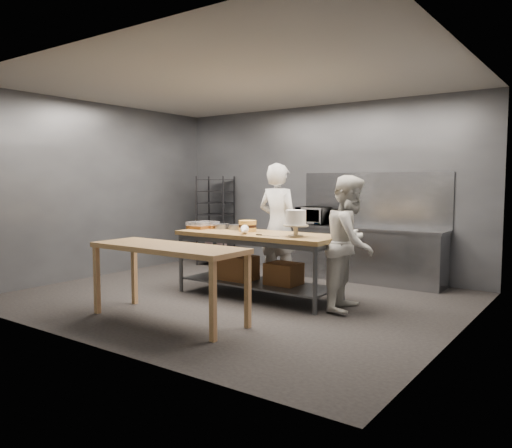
{
  "coord_description": "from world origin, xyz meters",
  "views": [
    {
      "loc": [
        4.28,
        -5.51,
        1.65
      ],
      "look_at": [
        0.21,
        0.17,
        1.05
      ],
      "focal_mm": 35.0,
      "sensor_mm": 36.0,
      "label": 1
    }
  ],
  "objects_px": {
    "near_counter": "(168,252)",
    "frosted_cake_stand": "(296,220)",
    "speed_rack": "(216,221)",
    "layer_cake": "(248,226)",
    "work_table": "(258,257)",
    "chef_behind": "(278,225)",
    "chef_right": "(350,243)",
    "microwave": "(313,216)"
  },
  "relations": [
    {
      "from": "chef_right",
      "to": "microwave",
      "type": "xyz_separation_m",
      "value": [
        -1.57,
        1.84,
        0.19
      ]
    },
    {
      "from": "near_counter",
      "to": "speed_rack",
      "type": "bearing_deg",
      "value": 122.32
    },
    {
      "from": "work_table",
      "to": "speed_rack",
      "type": "distance_m",
      "value": 3.02
    },
    {
      "from": "near_counter",
      "to": "chef_behind",
      "type": "distance_m",
      "value": 2.37
    },
    {
      "from": "work_table",
      "to": "chef_right",
      "type": "bearing_deg",
      "value": 4.36
    },
    {
      "from": "microwave",
      "to": "frosted_cake_stand",
      "type": "height_order",
      "value": "frosted_cake_stand"
    },
    {
      "from": "chef_right",
      "to": "chef_behind",
      "type": "bearing_deg",
      "value": 58.08
    },
    {
      "from": "speed_rack",
      "to": "frosted_cake_stand",
      "type": "bearing_deg",
      "value": -33.0
    },
    {
      "from": "layer_cake",
      "to": "chef_behind",
      "type": "bearing_deg",
      "value": 81.61
    },
    {
      "from": "chef_behind",
      "to": "layer_cake",
      "type": "xyz_separation_m",
      "value": [
        -0.1,
        -0.67,
        0.04
      ]
    },
    {
      "from": "work_table",
      "to": "frosted_cake_stand",
      "type": "distance_m",
      "value": 0.92
    },
    {
      "from": "microwave",
      "to": "frosted_cake_stand",
      "type": "xyz_separation_m",
      "value": [
        0.89,
        -2.06,
        0.1
      ]
    },
    {
      "from": "speed_rack",
      "to": "microwave",
      "type": "xyz_separation_m",
      "value": [
        2.17,
        0.08,
        0.19
      ]
    },
    {
      "from": "work_table",
      "to": "chef_right",
      "type": "height_order",
      "value": "chef_right"
    },
    {
      "from": "speed_rack",
      "to": "microwave",
      "type": "relative_size",
      "value": 3.23
    },
    {
      "from": "chef_right",
      "to": "layer_cake",
      "type": "xyz_separation_m",
      "value": [
        -1.62,
        -0.03,
        0.14
      ]
    },
    {
      "from": "microwave",
      "to": "layer_cake",
      "type": "bearing_deg",
      "value": -91.46
    },
    {
      "from": "work_table",
      "to": "chef_right",
      "type": "relative_size",
      "value": 1.39
    },
    {
      "from": "speed_rack",
      "to": "layer_cake",
      "type": "relative_size",
      "value": 6.86
    },
    {
      "from": "frosted_cake_stand",
      "to": "layer_cake",
      "type": "xyz_separation_m",
      "value": [
        -0.93,
        0.19,
        -0.15
      ]
    },
    {
      "from": "speed_rack",
      "to": "microwave",
      "type": "bearing_deg",
      "value": 2.11
    },
    {
      "from": "near_counter",
      "to": "frosted_cake_stand",
      "type": "relative_size",
      "value": 5.66
    },
    {
      "from": "layer_cake",
      "to": "work_table",
      "type": "bearing_deg",
      "value": -17.78
    },
    {
      "from": "work_table",
      "to": "near_counter",
      "type": "bearing_deg",
      "value": -95.23
    },
    {
      "from": "near_counter",
      "to": "frosted_cake_stand",
      "type": "distance_m",
      "value": 1.76
    },
    {
      "from": "chef_right",
      "to": "frosted_cake_stand",
      "type": "bearing_deg",
      "value": 99.01
    },
    {
      "from": "work_table",
      "to": "frosted_cake_stand",
      "type": "relative_size",
      "value": 6.79
    },
    {
      "from": "near_counter",
      "to": "microwave",
      "type": "bearing_deg",
      "value": 90.58
    },
    {
      "from": "work_table",
      "to": "layer_cake",
      "type": "xyz_separation_m",
      "value": [
        -0.23,
        0.07,
        0.43
      ]
    },
    {
      "from": "chef_right",
      "to": "work_table",
      "type": "bearing_deg",
      "value": 85.28
    },
    {
      "from": "work_table",
      "to": "layer_cake",
      "type": "distance_m",
      "value": 0.49
    },
    {
      "from": "near_counter",
      "to": "frosted_cake_stand",
      "type": "bearing_deg",
      "value": 60.45
    },
    {
      "from": "frosted_cake_stand",
      "to": "layer_cake",
      "type": "relative_size",
      "value": 1.38
    },
    {
      "from": "chef_behind",
      "to": "speed_rack",
      "type": "bearing_deg",
      "value": -24.73
    },
    {
      "from": "chef_right",
      "to": "layer_cake",
      "type": "distance_m",
      "value": 1.62
    },
    {
      "from": "chef_behind",
      "to": "frosted_cake_stand",
      "type": "height_order",
      "value": "chef_behind"
    },
    {
      "from": "work_table",
      "to": "layer_cake",
      "type": "bearing_deg",
      "value": 162.22
    },
    {
      "from": "layer_cake",
      "to": "microwave",
      "type": "bearing_deg",
      "value": 88.54
    },
    {
      "from": "frosted_cake_stand",
      "to": "chef_behind",
      "type": "bearing_deg",
      "value": 134.14
    },
    {
      "from": "chef_right",
      "to": "microwave",
      "type": "relative_size",
      "value": 3.19
    },
    {
      "from": "chef_behind",
      "to": "chef_right",
      "type": "relative_size",
      "value": 1.12
    },
    {
      "from": "near_counter",
      "to": "microwave",
      "type": "relative_size",
      "value": 3.69
    }
  ]
}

